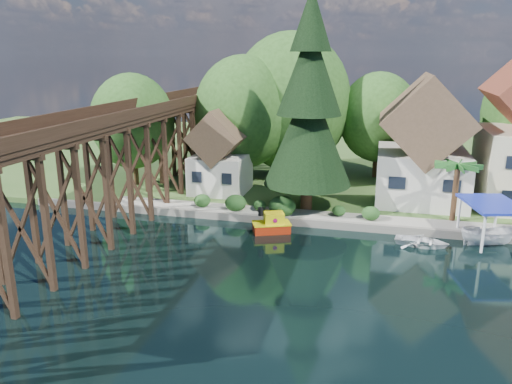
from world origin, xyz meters
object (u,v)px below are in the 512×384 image
at_px(palm_tree, 458,168).
at_px(house_left, 423,149).
at_px(tugboat, 272,224).
at_px(trestle_bridge, 121,158).
at_px(boat_white_a, 422,240).
at_px(boat_canopy, 490,227).
at_px(conifer, 309,107).
at_px(shed, 220,157).

bearing_deg(palm_tree, house_left, 112.45).
xyz_separation_m(palm_tree, tugboat, (-13.41, -4.57, -4.16)).
xyz_separation_m(trestle_bridge, boat_white_a, (22.66, 0.83, -4.97)).
bearing_deg(trestle_bridge, boat_canopy, 4.19).
relative_size(conifer, tugboat, 5.52).
relative_size(trestle_bridge, boat_white_a, 12.00).
xyz_separation_m(trestle_bridge, house_left, (23.00, 10.83, -0.21)).
bearing_deg(boat_white_a, house_left, 7.33).
height_order(trestle_bridge, house_left, house_left).
bearing_deg(tugboat, boat_canopy, 3.91).
bearing_deg(palm_tree, tugboat, -161.19).
bearing_deg(house_left, palm_tree, -67.55).
bearing_deg(conifer, house_left, 27.87).
bearing_deg(boat_white_a, boat_canopy, -66.33).
relative_size(shed, palm_tree, 1.60).
bearing_deg(shed, conifer, -21.65).
xyz_separation_m(tugboat, boat_canopy, (15.41, 1.05, 0.73)).
bearing_deg(shed, trestle_bridge, -118.19).
height_order(trestle_bridge, shed, trestle_bridge).
bearing_deg(boat_white_a, shed, 73.56).
distance_m(shed, boat_canopy, 23.51).
bearing_deg(conifer, tugboat, -110.75).
relative_size(shed, boat_white_a, 2.13).
height_order(house_left, boat_white_a, house_left).
relative_size(house_left, boat_canopy, 2.00).
xyz_separation_m(trestle_bridge, conifer, (13.66, 5.89, 3.65)).
xyz_separation_m(shed, tugboat, (6.78, -8.39, -3.21)).
distance_m(conifer, boat_canopy, 16.03).
relative_size(house_left, conifer, 0.62).
bearing_deg(conifer, shed, 158.35).
bearing_deg(house_left, conifer, -152.13).
bearing_deg(tugboat, boat_white_a, -0.59).
bearing_deg(tugboat, palm_tree, 18.81).
height_order(conifer, boat_white_a, conifer).
xyz_separation_m(boat_white_a, boat_canopy, (4.53, 1.16, 0.97)).
bearing_deg(trestle_bridge, tugboat, 4.56).
relative_size(shed, tugboat, 2.45).
bearing_deg(tugboat, trestle_bridge, -175.44).
height_order(house_left, palm_tree, house_left).
xyz_separation_m(house_left, boat_white_a, (-0.34, -10.00, -4.76)).
height_order(house_left, tugboat, house_left).
bearing_deg(tugboat, shed, 128.96).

